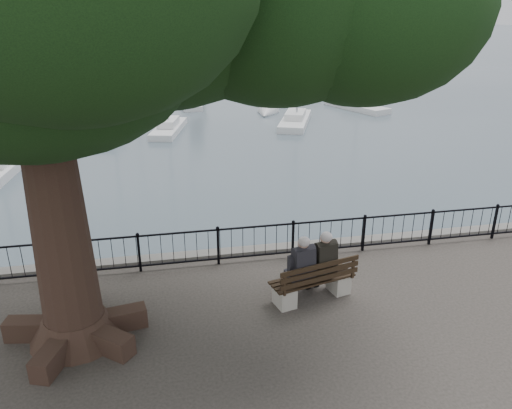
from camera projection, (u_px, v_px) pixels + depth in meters
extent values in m
cube|color=#5D5955|center=(253.00, 268.00, 13.91)|extent=(200.00, 0.40, 1.20)
plane|color=#3A4953|center=(165.00, 42.00, 105.14)|extent=(260.00, 260.00, 0.00)
cube|color=black|center=(256.00, 227.00, 12.90)|extent=(22.00, 0.04, 0.04)
cube|color=black|center=(256.00, 255.00, 13.21)|extent=(22.00, 0.04, 0.04)
cube|color=gray|center=(285.00, 296.00, 11.20)|extent=(0.50, 0.58, 0.46)
cube|color=gray|center=(338.00, 282.00, 11.77)|extent=(0.50, 0.58, 0.46)
cube|color=black|center=(313.00, 279.00, 11.39)|extent=(2.07, 1.02, 0.04)
cube|color=black|center=(320.00, 272.00, 11.01)|extent=(1.95, 0.53, 0.44)
cube|color=black|center=(300.00, 277.00, 11.22)|extent=(0.47, 0.42, 0.27)
cube|color=black|center=(304.00, 263.00, 10.96)|extent=(0.54, 0.38, 0.67)
sphere|color=tan|center=(303.00, 243.00, 10.82)|extent=(0.26, 0.26, 0.26)
ellipsoid|color=#B1A9A9|center=(304.00, 242.00, 10.78)|extent=(0.27, 0.27, 0.23)
cube|color=black|center=(293.00, 285.00, 11.63)|extent=(0.46, 0.56, 0.50)
cube|color=black|center=(322.00, 271.00, 11.44)|extent=(0.47, 0.42, 0.27)
cube|color=black|center=(326.00, 257.00, 11.18)|extent=(0.54, 0.38, 0.67)
sphere|color=tan|center=(326.00, 238.00, 11.05)|extent=(0.26, 0.26, 0.26)
ellipsoid|color=#B1A9A9|center=(326.00, 237.00, 11.01)|extent=(0.27, 0.27, 0.23)
cube|color=black|center=(314.00, 279.00, 11.86)|extent=(0.46, 0.56, 0.50)
cone|color=black|center=(76.00, 326.00, 10.10)|extent=(1.85, 1.85, 0.54)
cone|color=black|center=(54.00, 187.00, 8.98)|extent=(1.20, 1.20, 6.53)
ellipsoid|color=black|center=(24.00, 6.00, 7.85)|extent=(6.31, 6.31, 4.92)
ellipsoid|color=black|center=(364.00, 6.00, 8.54)|extent=(4.35, 4.35, 3.39)
cube|color=#5D5955|center=(31.00, 60.00, 64.38)|extent=(10.58, 10.58, 1.40)
cube|color=#5D5955|center=(193.00, 68.00, 57.02)|extent=(6.21, 6.21, 1.40)
cube|color=gray|center=(192.00, 44.00, 56.06)|extent=(2.28, 2.69, 4.14)
cube|color=#5D5955|center=(191.00, 23.00, 55.23)|extent=(2.69, 3.09, 0.30)
cube|color=gray|center=(191.00, 15.00, 55.19)|extent=(1.34, 2.28, 1.45)
cube|color=gray|center=(191.00, 8.00, 53.98)|extent=(1.55, 1.03, 1.66)
cube|color=silver|center=(2.00, 170.00, 23.45)|extent=(2.20, 6.01, 0.65)
cube|color=silver|center=(0.00, 159.00, 23.27)|extent=(1.43, 2.50, 0.49)
cube|color=silver|center=(169.00, 130.00, 30.81)|extent=(2.54, 5.21, 0.56)
cube|color=silver|center=(168.00, 122.00, 30.62)|extent=(1.48, 2.23, 0.42)
cylinder|color=#B6B6BD|center=(163.00, 43.00, 28.63)|extent=(0.11, 0.11, 9.70)
cube|color=silver|center=(295.00, 123.00, 32.78)|extent=(3.63, 5.98, 0.64)
cube|color=silver|center=(295.00, 115.00, 32.59)|extent=(1.97, 2.63, 0.48)
cylinder|color=#B6B6BD|center=(299.00, 31.00, 30.36)|extent=(0.13, 0.13, 10.81)
cube|color=silver|center=(356.00, 108.00, 37.47)|extent=(3.48, 5.78, 0.62)
cube|color=silver|center=(357.00, 101.00, 37.28)|extent=(1.89, 2.54, 0.47)
cylinder|color=#B6B6BD|center=(364.00, 33.00, 35.19)|extent=(0.12, 0.12, 10.06)
cube|color=silver|center=(189.00, 105.00, 38.52)|extent=(1.76, 4.92, 0.54)
cube|color=silver|center=(188.00, 98.00, 38.34)|extent=(1.15, 2.04, 0.40)
cylinder|color=#B6B6BD|center=(185.00, 34.00, 36.34)|extent=(0.11, 0.11, 9.78)
cube|color=silver|center=(290.00, 85.00, 48.23)|extent=(1.71, 5.27, 0.58)
cube|color=silver|center=(290.00, 79.00, 48.04)|extent=(1.17, 2.17, 0.43)
cylinder|color=#B6B6BD|center=(292.00, 33.00, 46.18)|extent=(0.12, 0.12, 8.96)
cube|color=silver|center=(136.00, 93.00, 43.68)|extent=(3.39, 6.09, 0.65)
cube|color=silver|center=(135.00, 87.00, 43.49)|extent=(1.89, 2.65, 0.49)
cylinder|color=#B6B6BD|center=(128.00, 11.00, 40.87)|extent=(0.13, 0.13, 12.83)
cube|color=silver|center=(114.00, 136.00, 29.53)|extent=(2.30, 5.14, 0.55)
cube|color=silver|center=(113.00, 127.00, 29.35)|extent=(1.38, 2.18, 0.41)
cylinder|color=#B6B6BD|center=(105.00, 55.00, 27.56)|extent=(0.11, 0.11, 8.63)
cube|color=silver|center=(38.00, 137.00, 29.23)|extent=(1.56, 4.84, 0.53)
cube|color=silver|center=(37.00, 129.00, 29.04)|extent=(1.07, 1.99, 0.40)
cylinder|color=#B6B6BD|center=(24.00, 58.00, 27.31)|extent=(0.11, 0.11, 8.39)
cube|color=#2E2A26|center=(310.00, 46.00, 88.47)|extent=(30.00, 8.00, 1.20)
cylinder|color=black|center=(286.00, 32.00, 84.82)|extent=(0.70, 0.70, 4.00)
ellipsoid|color=black|center=(287.00, 6.00, 83.33)|extent=(5.20, 5.20, 4.16)
cylinder|color=black|center=(316.00, 31.00, 87.71)|extent=(0.70, 0.70, 4.00)
ellipsoid|color=black|center=(317.00, 6.00, 86.22)|extent=(5.20, 5.20, 4.16)
cylinder|color=black|center=(351.00, 31.00, 87.87)|extent=(0.70, 0.70, 4.00)
ellipsoid|color=black|center=(352.00, 6.00, 86.38)|extent=(5.20, 5.20, 4.16)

